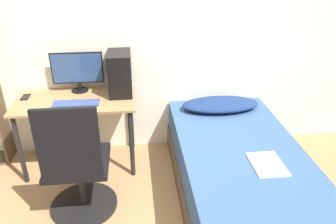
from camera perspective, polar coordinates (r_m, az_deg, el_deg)
The scene contains 10 objects.
wall_back at distance 3.33m, azimuth -6.96°, elevation 13.13°, with size 8.00×0.05×2.50m.
desk at distance 3.28m, azimuth -15.59°, elevation 0.42°, with size 1.12×0.61×0.73m.
office_chair at distance 2.76m, azimuth -15.42°, elevation -10.29°, with size 0.57×0.57×1.06m.
bed at distance 2.94m, azimuth 12.38°, elevation -10.84°, with size 1.04×2.05×0.53m.
pillow at distance 3.39m, azimuth 9.10°, elevation 1.31°, with size 0.79×0.36×0.11m.
magazine at distance 2.65m, azimuth 16.89°, elevation -8.68°, with size 0.24×0.32×0.01m.
monitor at distance 3.34m, azimuth -15.50°, elevation 7.06°, with size 0.50×0.17×0.39m.
keyboard at distance 3.12m, azimuth -15.73°, elevation 1.44°, with size 0.42×0.14×0.02m.
pc_tower at distance 3.21m, azimuth -8.36°, elevation 6.70°, with size 0.22×0.35×0.41m.
phone at distance 3.43m, azimuth -23.55°, elevation 2.42°, with size 0.07×0.14×0.01m.
Camera 1 is at (0.05, -1.86, 2.02)m, focal length 35.00 mm.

